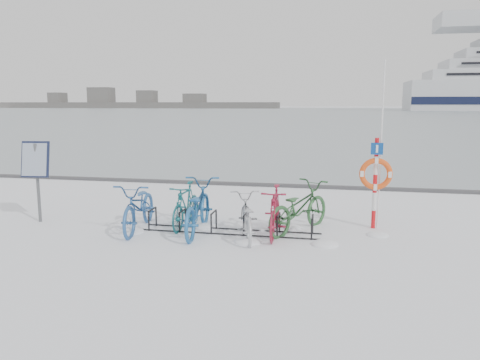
% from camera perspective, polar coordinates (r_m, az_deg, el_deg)
% --- Properties ---
extents(ground, '(900.00, 900.00, 0.00)m').
position_cam_1_polar(ground, '(10.38, -1.28, -6.40)').
color(ground, white).
rests_on(ground, ground).
extents(ice_sheet, '(400.00, 298.00, 0.02)m').
position_cam_1_polar(ice_sheet, '(164.78, 10.84, 8.18)').
color(ice_sheet, '#939FA6').
rests_on(ice_sheet, ground).
extents(quay_edge, '(400.00, 0.25, 0.10)m').
position_cam_1_polar(quay_edge, '(16.04, 3.38, -0.61)').
color(quay_edge, '#3F3F42').
rests_on(quay_edge, ground).
extents(bike_rack, '(4.00, 0.48, 0.46)m').
position_cam_1_polar(bike_rack, '(10.33, -1.28, -5.44)').
color(bike_rack, black).
rests_on(bike_rack, ground).
extents(info_board, '(0.68, 0.33, 1.94)m').
position_cam_1_polar(info_board, '(12.02, -23.64, 1.77)').
color(info_board, '#595B5E').
rests_on(info_board, ground).
extents(lifebuoy_station, '(0.72, 0.22, 3.74)m').
position_cam_1_polar(lifebuoy_station, '(10.85, 16.24, 0.71)').
color(lifebuoy_station, red).
rests_on(lifebuoy_station, ground).
extents(shoreline, '(180.00, 12.00, 9.50)m').
position_cam_1_polar(shoreline, '(296.98, -13.40, 9.07)').
color(shoreline, '#4C4C4C').
rests_on(shoreline, ground).
extents(bike_0, '(1.01, 2.25, 1.14)m').
position_cam_1_polar(bike_0, '(10.74, -12.15, -2.95)').
color(bike_0, '#295693').
rests_on(bike_0, ground).
extents(bike_1, '(0.55, 1.77, 1.06)m').
position_cam_1_polar(bike_1, '(10.82, -6.60, -2.92)').
color(bike_1, '#155C62').
rests_on(bike_1, ground).
extents(bike_2, '(0.96, 2.32, 1.19)m').
position_cam_1_polar(bike_2, '(10.31, -5.25, -3.13)').
color(bike_2, '#215E99').
rests_on(bike_2, ground).
extents(bike_3, '(1.09, 1.94, 0.96)m').
position_cam_1_polar(bike_3, '(9.88, 0.76, -4.32)').
color(bike_3, '#A7AAAF').
rests_on(bike_3, ground).
extents(bike_4, '(0.57, 1.84, 1.10)m').
position_cam_1_polar(bike_4, '(10.08, 4.29, -3.69)').
color(bike_4, maroon).
rests_on(bike_4, ground).
extents(bike_5, '(1.73, 2.25, 1.13)m').
position_cam_1_polar(bike_5, '(10.46, 7.16, -3.15)').
color(bike_5, '#2E5F33').
rests_on(bike_5, ground).
extents(snow_drifts, '(6.19, 1.81, 0.20)m').
position_cam_1_polar(snow_drifts, '(10.17, 0.39, -6.73)').
color(snow_drifts, white).
rests_on(snow_drifts, ground).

